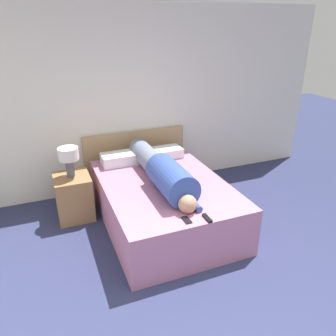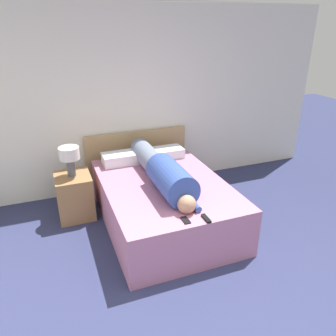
{
  "view_description": "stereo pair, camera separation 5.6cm",
  "coord_description": "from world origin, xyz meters",
  "px_view_note": "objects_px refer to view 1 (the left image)",
  "views": [
    {
      "loc": [
        -1.28,
        -1.2,
        2.32
      ],
      "look_at": [
        -0.01,
        1.95,
        0.82
      ],
      "focal_mm": 35.0,
      "sensor_mm": 36.0,
      "label": 1
    },
    {
      "loc": [
        -1.23,
        -1.22,
        2.32
      ],
      "look_at": [
        -0.01,
        1.95,
        0.82
      ],
      "focal_mm": 35.0,
      "sensor_mm": 36.0,
      "label": 2
    }
  ],
  "objects_px": {
    "pillow_second": "(163,153)",
    "tv_remote": "(207,218)",
    "table_lamp": "(69,157)",
    "person_lying": "(162,171)",
    "cell_phone": "(187,220)",
    "nightstand": "(74,197)",
    "pillow_near_headboard": "(122,158)",
    "bed": "(164,203)"
  },
  "relations": [
    {
      "from": "pillow_second",
      "to": "tv_remote",
      "type": "distance_m",
      "value": 1.68
    },
    {
      "from": "table_lamp",
      "to": "person_lying",
      "type": "xyz_separation_m",
      "value": [
        0.99,
        -0.61,
        -0.11
      ]
    },
    {
      "from": "cell_phone",
      "to": "tv_remote",
      "type": "bearing_deg",
      "value": -14.8
    },
    {
      "from": "pillow_second",
      "to": "cell_phone",
      "type": "bearing_deg",
      "value": -103.44
    },
    {
      "from": "nightstand",
      "to": "pillow_near_headboard",
      "type": "xyz_separation_m",
      "value": [
        0.7,
        0.17,
        0.36
      ]
    },
    {
      "from": "pillow_near_headboard",
      "to": "bed",
      "type": "bearing_deg",
      "value": -67.79
    },
    {
      "from": "bed",
      "to": "table_lamp",
      "type": "distance_m",
      "value": 1.29
    },
    {
      "from": "nightstand",
      "to": "cell_phone",
      "type": "distance_m",
      "value": 1.74
    },
    {
      "from": "bed",
      "to": "nightstand",
      "type": "xyz_separation_m",
      "value": [
        -1.01,
        0.58,
        0.0
      ]
    },
    {
      "from": "nightstand",
      "to": "table_lamp",
      "type": "relative_size",
      "value": 1.5
    },
    {
      "from": "bed",
      "to": "cell_phone",
      "type": "distance_m",
      "value": 0.92
    },
    {
      "from": "bed",
      "to": "tv_remote",
      "type": "bearing_deg",
      "value": -83.57
    },
    {
      "from": "pillow_near_headboard",
      "to": "tv_remote",
      "type": "distance_m",
      "value": 1.72
    },
    {
      "from": "pillow_near_headboard",
      "to": "pillow_second",
      "type": "height_order",
      "value": "pillow_near_headboard"
    },
    {
      "from": "table_lamp",
      "to": "tv_remote",
      "type": "relative_size",
      "value": 2.54
    },
    {
      "from": "tv_remote",
      "to": "nightstand",
      "type": "bearing_deg",
      "value": 126.62
    },
    {
      "from": "bed",
      "to": "table_lamp",
      "type": "relative_size",
      "value": 5.21
    },
    {
      "from": "nightstand",
      "to": "pillow_near_headboard",
      "type": "bearing_deg",
      "value": 13.96
    },
    {
      "from": "table_lamp",
      "to": "bed",
      "type": "bearing_deg",
      "value": -29.95
    },
    {
      "from": "table_lamp",
      "to": "person_lying",
      "type": "distance_m",
      "value": 1.17
    },
    {
      "from": "person_lying",
      "to": "table_lamp",
      "type": "bearing_deg",
      "value": 148.54
    },
    {
      "from": "pillow_near_headboard",
      "to": "nightstand",
      "type": "bearing_deg",
      "value": -166.04
    },
    {
      "from": "pillow_second",
      "to": "pillow_near_headboard",
      "type": "bearing_deg",
      "value": 180.0
    },
    {
      "from": "table_lamp",
      "to": "pillow_second",
      "type": "xyz_separation_m",
      "value": [
        1.3,
        0.17,
        -0.2
      ]
    },
    {
      "from": "table_lamp",
      "to": "pillow_near_headboard",
      "type": "xyz_separation_m",
      "value": [
        0.7,
        0.17,
        -0.2
      ]
    },
    {
      "from": "bed",
      "to": "nightstand",
      "type": "distance_m",
      "value": 1.17
    },
    {
      "from": "person_lying",
      "to": "tv_remote",
      "type": "xyz_separation_m",
      "value": [
        0.12,
        -0.89,
        -0.15
      ]
    },
    {
      "from": "bed",
      "to": "pillow_second",
      "type": "relative_size",
      "value": 3.8
    },
    {
      "from": "person_lying",
      "to": "cell_phone",
      "type": "xyz_separation_m",
      "value": [
        -0.07,
        -0.84,
        -0.15
      ]
    },
    {
      "from": "tv_remote",
      "to": "cell_phone",
      "type": "distance_m",
      "value": 0.2
    },
    {
      "from": "bed",
      "to": "table_lamp",
      "type": "height_order",
      "value": "table_lamp"
    },
    {
      "from": "nightstand",
      "to": "cell_phone",
      "type": "height_order",
      "value": "cell_phone"
    },
    {
      "from": "table_lamp",
      "to": "tv_remote",
      "type": "bearing_deg",
      "value": -53.38
    },
    {
      "from": "person_lying",
      "to": "pillow_near_headboard",
      "type": "relative_size",
      "value": 3.18
    },
    {
      "from": "table_lamp",
      "to": "pillow_near_headboard",
      "type": "height_order",
      "value": "table_lamp"
    },
    {
      "from": "pillow_second",
      "to": "tv_remote",
      "type": "xyz_separation_m",
      "value": [
        -0.19,
        -1.67,
        -0.05
      ]
    },
    {
      "from": "bed",
      "to": "tv_remote",
      "type": "height_order",
      "value": "tv_remote"
    },
    {
      "from": "pillow_second",
      "to": "nightstand",
      "type": "bearing_deg",
      "value": -172.39
    },
    {
      "from": "person_lying",
      "to": "cell_phone",
      "type": "distance_m",
      "value": 0.86
    },
    {
      "from": "person_lying",
      "to": "pillow_second",
      "type": "height_order",
      "value": "person_lying"
    },
    {
      "from": "nightstand",
      "to": "table_lamp",
      "type": "distance_m",
      "value": 0.55
    },
    {
      "from": "person_lying",
      "to": "pillow_near_headboard",
      "type": "bearing_deg",
      "value": 110.26
    }
  ]
}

